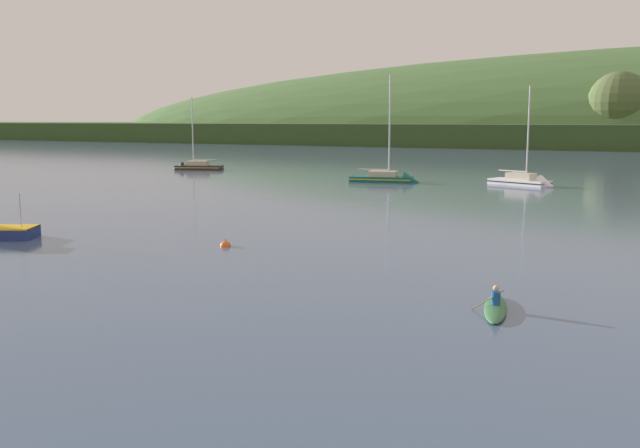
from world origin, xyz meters
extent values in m
cube|color=#314A21|center=(-21.29, 197.88, 2.74)|extent=(577.25, 87.00, 5.48)
sphere|color=#4C5B33|center=(0.81, 184.30, 10.66)|extent=(14.80, 14.80, 14.80)
cube|color=#232328|center=(-44.69, 76.66, 0.00)|extent=(6.52, 3.96, 1.11)
cone|color=#232328|center=(-47.62, 75.69, 0.00)|extent=(2.11, 2.44, 2.06)
cube|color=gold|center=(-44.69, 76.66, 0.31)|extent=(6.53, 3.98, 0.11)
cube|color=#BCB299|center=(-44.84, 76.61, 0.86)|extent=(3.09, 2.25, 0.59)
cylinder|color=silver|center=(-45.43, 76.41, 5.08)|extent=(0.15, 0.15, 9.03)
cylinder|color=silver|center=(-43.89, 76.92, 1.30)|extent=(3.11, 1.12, 0.12)
cube|color=white|center=(-2.04, 72.46, 0.09)|extent=(6.60, 4.39, 0.98)
cone|color=white|center=(0.84, 71.31, 0.09)|extent=(2.24, 2.59, 2.17)
cube|color=black|center=(-2.04, 72.46, 0.32)|extent=(6.61, 4.41, 0.11)
cube|color=#BCB299|center=(-1.90, 72.40, 0.91)|extent=(3.16, 2.46, 0.68)
cylinder|color=silver|center=(-1.32, 72.17, 5.26)|extent=(0.16, 0.16, 9.38)
cylinder|color=silver|center=(-2.84, 72.77, 1.40)|extent=(3.08, 1.32, 0.13)
cube|color=#0F564C|center=(-16.11, 69.89, 0.02)|extent=(6.93, 3.60, 1.13)
cone|color=#0F564C|center=(-12.87, 70.51, 0.02)|extent=(2.05, 2.57, 2.31)
cube|color=gold|center=(-16.11, 69.89, 0.32)|extent=(6.94, 3.63, 0.12)
cube|color=#BCB299|center=(-15.95, 69.92, 0.87)|extent=(3.22, 2.16, 0.58)
cylinder|color=silver|center=(-15.30, 70.04, 5.95)|extent=(0.17, 0.17, 10.73)
cylinder|color=silver|center=(-17.00, 69.72, 1.31)|extent=(3.43, 0.79, 0.13)
cylinder|color=#B2B2B7|center=(-21.30, 27.01, 1.61)|extent=(0.06, 0.06, 1.88)
ellipsoid|color=#33663D|center=(5.97, 23.48, 0.07)|extent=(1.49, 3.96, 0.30)
cylinder|color=navy|center=(5.97, 23.48, 0.41)|extent=(0.37, 0.37, 0.55)
sphere|color=tan|center=(5.97, 23.48, 0.80)|extent=(0.22, 0.22, 0.22)
cylinder|color=olive|center=(5.65, 23.31, 0.33)|extent=(1.23, 0.27, 0.89)
sphere|color=#EA5B19|center=(-9.61, 29.96, 0.00)|extent=(0.57, 0.57, 0.57)
cylinder|color=black|center=(-9.61, 29.96, 0.33)|extent=(0.04, 0.04, 0.08)
camera|label=1|loc=(10.90, -0.78, 6.65)|focal=39.47mm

